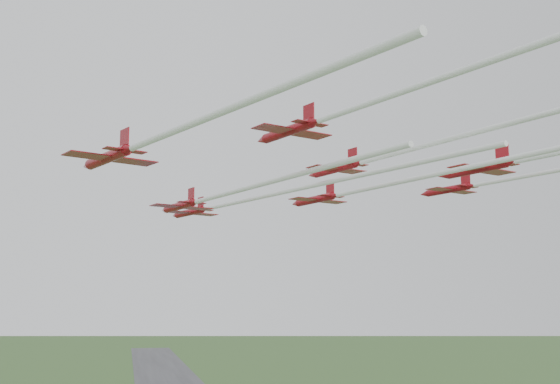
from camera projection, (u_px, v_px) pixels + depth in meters
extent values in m
cylinder|color=maroon|center=(189.00, 212.00, 115.42)|extent=(4.41, 8.16, 1.09)
cone|color=maroon|center=(175.00, 216.00, 119.50)|extent=(1.72, 2.08, 1.09)
cone|color=maroon|center=(204.00, 209.00, 111.58)|extent=(1.39, 1.49, 0.99)
ellipsoid|color=black|center=(184.00, 211.00, 117.07)|extent=(0.76, 1.03, 0.32)
cube|color=maroon|center=(192.00, 213.00, 114.75)|extent=(9.03, 5.89, 0.10)
cube|color=maroon|center=(201.00, 210.00, 112.33)|extent=(4.11, 2.69, 0.08)
cube|color=maroon|center=(201.00, 203.00, 112.67)|extent=(0.81, 1.67, 1.98)
cylinder|color=white|center=(318.00, 185.00, 88.63)|extent=(23.34, 51.81, 0.60)
cylinder|color=maroon|center=(179.00, 206.00, 96.22)|extent=(3.96, 8.01, 1.06)
cone|color=maroon|center=(164.00, 210.00, 100.31)|extent=(1.62, 2.00, 1.06)
cone|color=maroon|center=(195.00, 202.00, 92.37)|extent=(1.32, 1.43, 0.96)
ellipsoid|color=black|center=(174.00, 205.00, 97.87)|extent=(0.71, 1.00, 0.31)
cube|color=maroon|center=(182.00, 207.00, 95.55)|extent=(8.81, 5.41, 0.10)
cube|color=maroon|center=(192.00, 203.00, 93.13)|extent=(4.01, 2.48, 0.08)
cube|color=maroon|center=(191.00, 195.00, 93.45)|extent=(0.72, 1.65, 1.93)
cylinder|color=white|center=(280.00, 179.00, 75.48)|extent=(15.04, 37.42, 0.58)
cylinder|color=maroon|center=(315.00, 200.00, 106.54)|extent=(4.22, 8.61, 1.14)
cone|color=maroon|center=(295.00, 204.00, 110.94)|extent=(1.73, 2.14, 1.14)
cone|color=maroon|center=(335.00, 195.00, 102.41)|extent=(1.41, 1.53, 1.03)
ellipsoid|color=black|center=(307.00, 199.00, 108.32)|extent=(0.76, 1.07, 0.33)
cube|color=maroon|center=(318.00, 201.00, 105.82)|extent=(9.45, 5.77, 0.10)
cube|color=maroon|center=(331.00, 196.00, 103.22)|extent=(4.30, 2.64, 0.08)
cube|color=maroon|center=(330.00, 189.00, 103.57)|extent=(0.76, 1.77, 2.07)
cylinder|color=white|center=(478.00, 165.00, 80.26)|extent=(19.43, 49.20, 0.62)
cylinder|color=maroon|center=(108.00, 157.00, 75.45)|extent=(5.13, 9.11, 1.23)
cone|color=maroon|center=(87.00, 166.00, 79.97)|extent=(1.96, 2.34, 1.23)
cone|color=maroon|center=(129.00, 149.00, 71.19)|extent=(1.58, 1.69, 1.12)
ellipsoid|color=black|center=(99.00, 157.00, 77.27)|extent=(0.87, 1.16, 0.36)
cube|color=maroon|center=(111.00, 159.00, 74.70)|extent=(10.13, 6.79, 0.11)
cube|color=maroon|center=(125.00, 150.00, 72.03)|extent=(4.61, 3.10, 0.09)
cube|color=maroon|center=(124.00, 139.00, 72.40)|extent=(0.95, 1.87, 2.23)
cylinder|color=white|center=(238.00, 105.00, 55.59)|extent=(16.88, 35.11, 0.67)
cylinder|color=maroon|center=(335.00, 169.00, 88.82)|extent=(3.91, 7.98, 1.05)
cone|color=maroon|center=(312.00, 175.00, 92.90)|extent=(1.60, 1.99, 1.05)
cone|color=maroon|center=(358.00, 163.00, 84.98)|extent=(1.31, 1.42, 0.96)
ellipsoid|color=black|center=(326.00, 168.00, 90.47)|extent=(0.70, 0.99, 0.31)
cube|color=maroon|center=(339.00, 170.00, 88.15)|extent=(8.77, 5.35, 0.10)
cube|color=maroon|center=(354.00, 164.00, 85.73)|extent=(3.99, 2.45, 0.08)
cube|color=maroon|center=(353.00, 156.00, 86.06)|extent=(0.71, 1.65, 1.92)
cylinder|color=white|center=(502.00, 126.00, 67.23)|extent=(15.57, 39.32, 0.58)
cylinder|color=maroon|center=(448.00, 190.00, 103.13)|extent=(3.88, 7.77, 1.03)
cone|color=maroon|center=(424.00, 194.00, 107.08)|extent=(1.58, 1.94, 1.03)
cone|color=maroon|center=(472.00, 186.00, 99.40)|extent=(1.28, 1.39, 0.94)
ellipsoid|color=black|center=(438.00, 189.00, 104.72)|extent=(0.69, 0.97, 0.30)
cube|color=maroon|center=(452.00, 191.00, 102.48)|extent=(8.55, 5.29, 0.09)
cube|color=maroon|center=(467.00, 186.00, 100.13)|extent=(3.89, 2.42, 0.07)
cube|color=maroon|center=(466.00, 180.00, 100.45)|extent=(0.71, 1.60, 1.87)
cylinder|color=maroon|center=(288.00, 131.00, 69.88)|extent=(3.98, 7.71, 1.03)
cone|color=maroon|center=(262.00, 140.00, 73.78)|extent=(1.59, 1.94, 1.03)
cone|color=maroon|center=(316.00, 121.00, 66.21)|extent=(1.29, 1.39, 0.93)
ellipsoid|color=black|center=(277.00, 131.00, 71.45)|extent=(0.70, 0.97, 0.30)
cube|color=maroon|center=(292.00, 132.00, 69.24)|extent=(8.50, 5.38, 0.09)
cube|color=maroon|center=(310.00, 123.00, 66.93)|extent=(3.87, 2.46, 0.07)
cube|color=maroon|center=(309.00, 113.00, 67.24)|extent=(0.73, 1.59, 1.86)
cylinder|color=maroon|center=(477.00, 169.00, 87.18)|extent=(4.48, 8.94, 1.18)
cone|color=maroon|center=(443.00, 176.00, 91.72)|extent=(1.81, 2.24, 1.18)
cone|color=maroon|center=(511.00, 162.00, 82.90)|extent=(1.48, 1.60, 1.08)
ellipsoid|color=black|center=(463.00, 168.00, 89.01)|extent=(0.80, 1.12, 0.34)
cube|color=maroon|center=(482.00, 170.00, 86.43)|extent=(9.83, 6.10, 0.11)
cube|color=maroon|center=(504.00, 163.00, 83.74)|extent=(4.48, 2.79, 0.09)
cube|color=maroon|center=(502.00, 154.00, 84.10)|extent=(0.82, 1.84, 2.15)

